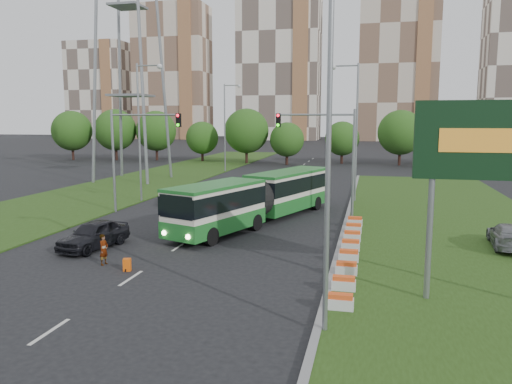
% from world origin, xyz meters
% --- Properties ---
extents(ground, '(360.00, 360.00, 0.00)m').
position_xyz_m(ground, '(0.00, 0.00, 0.00)').
color(ground, black).
rests_on(ground, ground).
extents(grass_median, '(14.00, 60.00, 0.15)m').
position_xyz_m(grass_median, '(13.00, 8.00, 0.07)').
color(grass_median, '#254012').
rests_on(grass_median, ground).
extents(median_kerb, '(0.30, 60.00, 0.18)m').
position_xyz_m(median_kerb, '(6.05, 8.00, 0.09)').
color(median_kerb, gray).
rests_on(median_kerb, ground).
extents(left_verge, '(12.00, 110.00, 0.10)m').
position_xyz_m(left_verge, '(-18.00, 25.00, 0.05)').
color(left_verge, '#254012').
rests_on(left_verge, ground).
extents(lane_markings, '(0.20, 100.00, 0.01)m').
position_xyz_m(lane_markings, '(-3.00, 20.00, 0.00)').
color(lane_markings, beige).
rests_on(lane_markings, ground).
extents(flower_planters, '(1.10, 15.90, 0.60)m').
position_xyz_m(flower_planters, '(6.70, -0.30, 0.45)').
color(flower_planters, silver).
rests_on(flower_planters, grass_median).
extents(billboard, '(6.00, 0.37, 8.00)m').
position_xyz_m(billboard, '(12.25, -6.00, 6.16)').
color(billboard, gray).
rests_on(billboard, ground).
extents(traffic_mast_median, '(5.76, 0.32, 8.00)m').
position_xyz_m(traffic_mast_median, '(4.78, 10.00, 5.35)').
color(traffic_mast_median, gray).
rests_on(traffic_mast_median, ground).
extents(traffic_mast_left, '(5.76, 0.32, 8.00)m').
position_xyz_m(traffic_mast_left, '(-10.38, 9.00, 5.35)').
color(traffic_mast_left, gray).
rests_on(traffic_mast_left, ground).
extents(street_lamps, '(36.00, 60.00, 12.00)m').
position_xyz_m(street_lamps, '(-3.00, 10.00, 6.00)').
color(street_lamps, gray).
rests_on(street_lamps, ground).
extents(tree_line, '(120.00, 8.00, 9.00)m').
position_xyz_m(tree_line, '(10.00, 55.00, 4.50)').
color(tree_line, '#224A13').
rests_on(tree_line, ground).
extents(apartment_tower_west, '(26.00, 15.00, 48.00)m').
position_xyz_m(apartment_tower_west, '(-65.00, 150.00, 24.00)').
color(apartment_tower_west, beige).
rests_on(apartment_tower_west, ground).
extents(apartment_tower_cwest, '(28.00, 15.00, 52.00)m').
position_xyz_m(apartment_tower_cwest, '(-25.00, 150.00, 26.00)').
color(apartment_tower_cwest, silver).
rests_on(apartment_tower_cwest, ground).
extents(apartment_tower_ceast, '(25.00, 15.00, 50.00)m').
position_xyz_m(apartment_tower_ceast, '(15.00, 150.00, 25.00)').
color(apartment_tower_ceast, beige).
rests_on(apartment_tower_ceast, ground).
extents(midrise_west, '(22.00, 14.00, 36.00)m').
position_xyz_m(midrise_west, '(-95.00, 150.00, 18.00)').
color(midrise_west, silver).
rests_on(midrise_west, ground).
extents(articulated_bus, '(2.73, 17.49, 2.88)m').
position_xyz_m(articulated_bus, '(-0.24, 7.74, 1.76)').
color(articulated_bus, silver).
rests_on(articulated_bus, ground).
extents(car_left_near, '(2.68, 4.94, 1.59)m').
position_xyz_m(car_left_near, '(-7.57, -1.51, 0.80)').
color(car_left_near, black).
rests_on(car_left_near, ground).
extents(car_left_far, '(1.71, 4.55, 1.48)m').
position_xyz_m(car_left_far, '(-8.02, 13.41, 0.74)').
color(car_left_far, black).
rests_on(car_left_far, ground).
extents(car_median, '(2.28, 4.88, 1.38)m').
position_xyz_m(car_median, '(15.32, 3.38, 0.84)').
color(car_median, gray).
rests_on(car_median, grass_median).
extents(pedestrian, '(0.44, 0.61, 1.57)m').
position_xyz_m(pedestrian, '(-5.33, -4.31, 0.79)').
color(pedestrian, gray).
rests_on(pedestrian, ground).
extents(shopping_trolley, '(0.36, 0.38, 0.61)m').
position_xyz_m(shopping_trolley, '(-3.70, -5.00, 0.30)').
color(shopping_trolley, '#E9580C').
rests_on(shopping_trolley, ground).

